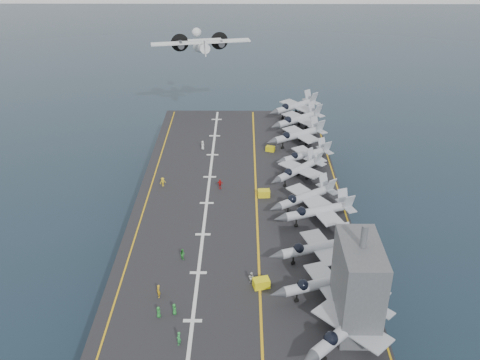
{
  "coord_description": "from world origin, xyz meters",
  "views": [
    {
      "loc": [
        0.59,
        -82.68,
        60.12
      ],
      "look_at": [
        0.0,
        4.0,
        13.0
      ],
      "focal_mm": 40.0,
      "sensor_mm": 36.0,
      "label": 1
    }
  ],
  "objects_px": {
    "fighter_jet_0": "(348,327)",
    "tow_cart_a": "(261,283)",
    "island_superstructure": "(359,276)",
    "transport_plane": "(201,48)"
  },
  "relations": [
    {
      "from": "tow_cart_a",
      "to": "island_superstructure",
      "type": "bearing_deg",
      "value": -30.3
    },
    {
      "from": "fighter_jet_0",
      "to": "tow_cart_a",
      "type": "relative_size",
      "value": 7.04
    },
    {
      "from": "island_superstructure",
      "to": "fighter_jet_0",
      "type": "bearing_deg",
      "value": -112.06
    },
    {
      "from": "tow_cart_a",
      "to": "transport_plane",
      "type": "height_order",
      "value": "transport_plane"
    },
    {
      "from": "island_superstructure",
      "to": "tow_cart_a",
      "type": "relative_size",
      "value": 5.84
    },
    {
      "from": "fighter_jet_0",
      "to": "transport_plane",
      "type": "distance_m",
      "value": 89.37
    },
    {
      "from": "island_superstructure",
      "to": "fighter_jet_0",
      "type": "xyz_separation_m",
      "value": [
        -1.53,
        -3.77,
        -4.85
      ]
    },
    {
      "from": "fighter_jet_0",
      "to": "tow_cart_a",
      "type": "xyz_separation_m",
      "value": [
        -10.27,
        10.66,
        -1.97
      ]
    },
    {
      "from": "island_superstructure",
      "to": "tow_cart_a",
      "type": "height_order",
      "value": "island_superstructure"
    },
    {
      "from": "fighter_jet_0",
      "to": "transport_plane",
      "type": "relative_size",
      "value": 0.65
    }
  ]
}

